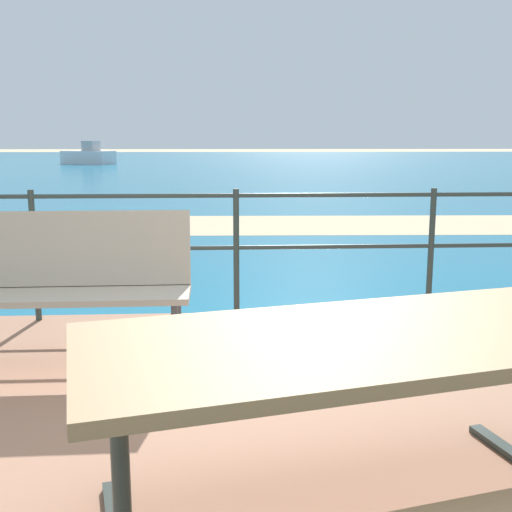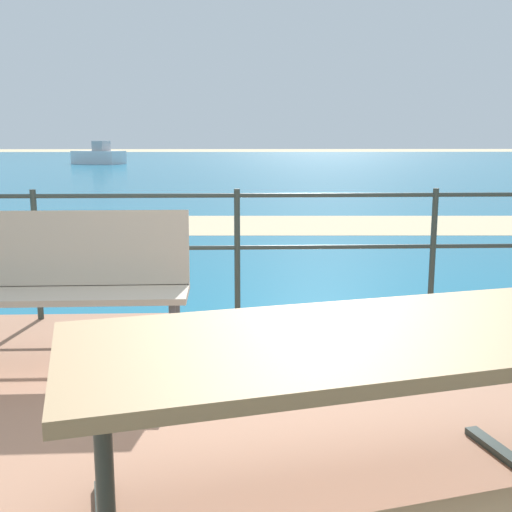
% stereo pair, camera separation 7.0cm
% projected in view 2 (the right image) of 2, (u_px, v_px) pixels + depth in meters
% --- Properties ---
extents(sea_water, '(90.00, 90.00, 0.01)m').
position_uv_depth(sea_water, '(232.00, 162.00, 41.53)').
color(sea_water, '#196B8E').
rests_on(sea_water, ground).
extents(beach_strip, '(54.05, 4.48, 0.01)m').
position_uv_depth(beach_strip, '(234.00, 225.00, 10.22)').
color(beach_strip, tan).
rests_on(beach_strip, ground).
extents(picnic_table, '(2.14, 1.77, 0.76)m').
position_uv_depth(picnic_table, '(385.00, 385.00, 1.82)').
color(picnic_table, '#8C704C').
rests_on(picnic_table, patio_paving).
extents(park_bench, '(1.43, 0.44, 0.91)m').
position_uv_depth(park_bench, '(66.00, 275.00, 3.57)').
color(park_bench, tan).
rests_on(park_bench, patio_paving).
extents(railing_fence, '(5.94, 0.04, 0.97)m').
position_uv_depth(railing_fence, '(237.00, 236.00, 4.54)').
color(railing_fence, '#2D3833').
rests_on(railing_fence, patio_paving).
extents(boat_mid, '(3.80, 2.74, 1.42)m').
position_uv_depth(boat_mid, '(97.00, 156.00, 38.36)').
color(boat_mid, silver).
rests_on(boat_mid, sea_water).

